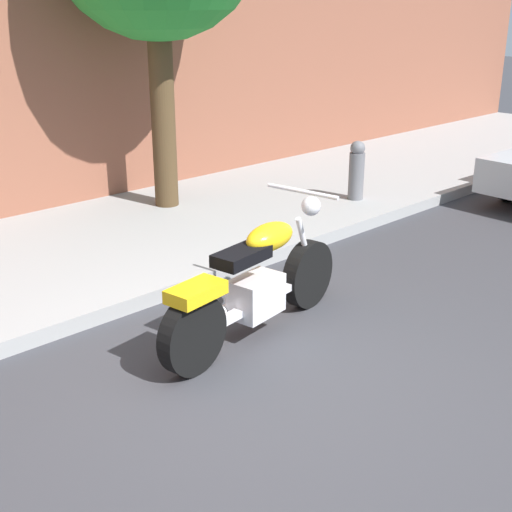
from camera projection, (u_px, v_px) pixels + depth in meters
ground_plane at (274, 390)px, 4.86m from camera, size 60.00×60.00×0.00m
sidewalk at (49, 261)px, 7.05m from camera, size 24.38×3.04×0.14m
motorcycle at (255, 286)px, 5.49m from camera, size 2.11×0.70×1.11m
fire_hydrant at (356, 175)px, 8.89m from camera, size 0.20×0.20×0.91m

